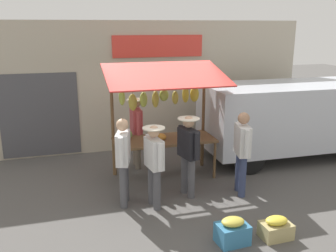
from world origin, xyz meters
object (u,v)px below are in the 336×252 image
Objects in this scene: market_stall at (163,108)px; parked_van at (285,114)px; vendor_with_sunhat at (136,127)px; shopper_in_striped_shirt at (154,160)px; shopper_in_grey_tee at (242,147)px; shopper_with_ponytail at (188,150)px; produce_crate_side at (232,232)px; produce_crate_near at (276,228)px; shopper_with_shopping_bag at (123,156)px.

market_stall reaches higher than parked_van.
vendor_with_sunhat is 1.07× the size of shopper_in_striped_shirt.
shopper_in_grey_tee is at bearing 41.34° from vendor_with_sunhat.
shopper_with_ponytail is 0.97× the size of shopper_in_grey_tee.
parked_van is (-3.27, -0.34, -0.43)m from market_stall.
vendor_with_sunhat is 3.30× the size of produce_crate_side.
shopper_with_ponytail is at bearing 100.73° from market_stall.
market_stall is at bearing -1.49° from shopper_with_ponytail.
produce_crate_near is 0.97× the size of produce_crate_side.
vendor_with_sunhat reaches higher than shopper_with_shopping_bag.
vendor_with_sunhat is (0.46, -0.68, -0.56)m from market_stall.
parked_van is (-3.81, -1.73, 0.21)m from shopper_in_striped_shirt.
vendor_with_sunhat is 1.03× the size of shopper_with_ponytail.
shopper_with_ponytail is at bearing -77.78° from shopper_in_striped_shirt.
parked_van reaches higher than shopper_in_striped_shirt.
vendor_with_sunhat reaches higher than shopper_in_striped_shirt.
parked_van is 8.76× the size of produce_crate_side.
market_stall reaches higher than shopper_in_striped_shirt.
market_stall is at bearing -83.53° from produce_crate_side.
shopper_with_ponytail is 3.19× the size of produce_crate_side.
produce_crate_near is at bearing -174.63° from shopper_in_grey_tee.
shopper_with_shopping_bag reaches higher than produce_crate_near.
shopper_in_striped_shirt is at bearing -44.26° from produce_crate_near.
shopper_in_striped_shirt is at bearing -60.03° from produce_crate_side.
produce_crate_near is 0.73m from produce_crate_side.
parked_van reaches higher than shopper_with_ponytail.
produce_crate_side is at bearing -125.26° from shopper_with_shopping_bag.
shopper_with_shopping_bag is 3.41× the size of produce_crate_near.
shopper_with_shopping_bag is (1.27, 0.03, 0.02)m from shopper_with_ponytail.
shopper_with_shopping_bag reaches higher than shopper_with_ponytail.
shopper_in_striped_shirt is 2.36m from produce_crate_near.
shopper_in_striped_shirt is at bearing 68.72° from market_stall.
shopper_with_shopping_bag is at bearing 79.19° from shopper_with_ponytail.
market_stall reaches higher than vendor_with_sunhat.
parked_van is at bearing -123.97° from produce_crate_near.
shopper_with_shopping_bag is at bearing 55.95° from shopper_in_striped_shirt.
parked_van is at bearing -174.04° from market_stall.
shopper_in_grey_tee is 1.00× the size of shopper_with_shopping_bag.
shopper_with_ponytail is 1.03× the size of shopper_in_striped_shirt.
shopper_with_ponytail reaches higher than produce_crate_side.
shopper_with_ponytail is at bearing -65.20° from produce_crate_near.
shopper_with_ponytail is (-0.67, 1.78, -0.04)m from vendor_with_sunhat.
market_stall is at bearing 7.17° from parked_van.
market_stall is 1.49× the size of shopper_in_grey_tee.
vendor_with_sunhat is at bearing -3.95° from parked_van.
produce_crate_near is (0.18, 1.62, -0.81)m from shopper_in_grey_tee.
market_stall is 1.60× the size of shopper_in_striped_shirt.
produce_crate_side is (-1.39, 1.75, -0.77)m from shopper_with_shopping_bag.
vendor_with_sunhat is 1.91m from shopper_with_shopping_bag.
shopper_in_grey_tee reaches higher than vendor_with_sunhat.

